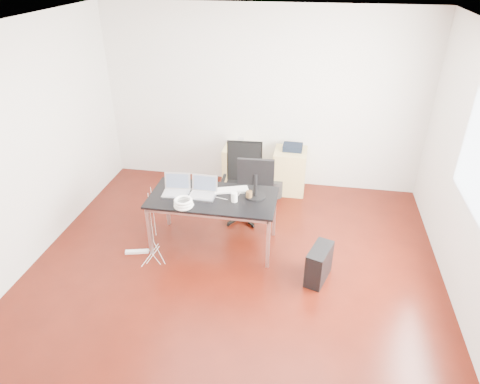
% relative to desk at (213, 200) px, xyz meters
% --- Properties ---
extents(room_shell, '(5.00, 5.00, 5.00)m').
position_rel_desk_xyz_m(room_shell, '(0.39, -0.58, 0.73)').
color(room_shell, '#390D06').
rests_on(room_shell, ground).
extents(desk, '(1.60, 0.80, 0.73)m').
position_rel_desk_xyz_m(desk, '(0.00, 0.00, 0.00)').
color(desk, black).
rests_on(desk, ground).
extents(office_chair, '(0.51, 0.53, 1.08)m').
position_rel_desk_xyz_m(office_chair, '(0.25, 0.79, -0.07)').
color(office_chair, black).
rests_on(office_chair, ground).
extents(filing_cabinet_left, '(0.50, 0.50, 0.70)m').
position_rel_desk_xyz_m(filing_cabinet_left, '(0.05, 1.65, -0.33)').
color(filing_cabinet_left, tan).
rests_on(filing_cabinet_left, ground).
extents(filing_cabinet_right, '(0.50, 0.50, 0.70)m').
position_rel_desk_xyz_m(filing_cabinet_right, '(0.86, 1.65, -0.33)').
color(filing_cabinet_right, tan).
rests_on(filing_cabinet_right, ground).
extents(pc_tower, '(0.33, 0.49, 0.44)m').
position_rel_desk_xyz_m(pc_tower, '(1.37, -0.46, -0.46)').
color(pc_tower, black).
rests_on(pc_tower, ground).
extents(wastebasket, '(0.25, 0.25, 0.28)m').
position_rel_desk_xyz_m(wastebasket, '(0.66, 1.42, -0.54)').
color(wastebasket, black).
rests_on(wastebasket, ground).
extents(power_strip, '(0.31, 0.13, 0.04)m').
position_rel_desk_xyz_m(power_strip, '(-0.95, -0.37, -0.66)').
color(power_strip, white).
rests_on(power_strip, ground).
extents(laptop_left, '(0.35, 0.28, 0.23)m').
position_rel_desk_xyz_m(laptop_left, '(-0.48, 0.02, 0.11)').
color(laptop_left, silver).
rests_on(laptop_left, desk).
extents(laptop_right, '(0.34, 0.26, 0.23)m').
position_rel_desk_xyz_m(laptop_right, '(-0.13, 0.03, 0.11)').
color(laptop_right, silver).
rests_on(laptop_right, desk).
extents(monitor, '(0.45, 0.26, 0.51)m').
position_rel_desk_xyz_m(monitor, '(0.52, 0.11, 0.34)').
color(monitor, black).
rests_on(monitor, desk).
extents(keyboard, '(0.46, 0.28, 0.02)m').
position_rel_desk_xyz_m(keyboard, '(0.19, 0.19, 0.06)').
color(keyboard, white).
rests_on(keyboard, desk).
extents(cup_white, '(0.10, 0.10, 0.12)m').
position_rel_desk_xyz_m(cup_white, '(0.29, -0.06, 0.11)').
color(cup_white, white).
rests_on(cup_white, desk).
extents(cup_brown, '(0.08, 0.08, 0.10)m').
position_rel_desk_xyz_m(cup_brown, '(0.45, 0.04, 0.10)').
color(cup_brown, brown).
rests_on(cup_brown, desk).
extents(cable_coil, '(0.24, 0.24, 0.11)m').
position_rel_desk_xyz_m(cable_coil, '(-0.29, -0.30, 0.11)').
color(cable_coil, white).
rests_on(cable_coil, desk).
extents(power_adapter, '(0.09, 0.09, 0.03)m').
position_rel_desk_xyz_m(power_adapter, '(-0.22, -0.26, 0.07)').
color(power_adapter, white).
rests_on(power_adapter, desk).
extents(speaker, '(0.11, 0.10, 0.18)m').
position_rel_desk_xyz_m(speaker, '(0.07, 1.58, 0.11)').
color(speaker, '#9E9E9E').
rests_on(speaker, filing_cabinet_left).
extents(navy_garment, '(0.31, 0.25, 0.09)m').
position_rel_desk_xyz_m(navy_garment, '(0.88, 1.69, 0.07)').
color(navy_garment, black).
rests_on(navy_garment, filing_cabinet_right).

